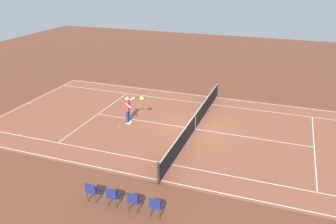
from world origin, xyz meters
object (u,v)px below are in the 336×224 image
(tennis_player_near, at_px, (128,108))
(spectator_chair_1, at_px, (134,200))
(spectator_chair_0, at_px, (156,205))
(tennis_ball, at_px, (119,127))
(tennis_net, at_px, (195,121))
(spectator_chair_3, at_px, (92,190))
(spectator_chair_2, at_px, (112,195))

(tennis_player_near, xyz_separation_m, spectator_chair_1, (-3.74, 7.23, -0.41))
(tennis_player_near, bearing_deg, spectator_chair_1, 117.34)
(spectator_chair_0, bearing_deg, tennis_ball, -53.09)
(tennis_ball, xyz_separation_m, spectator_chair_0, (-4.88, 6.50, 0.49))
(tennis_net, bearing_deg, tennis_player_near, 7.52)
(spectator_chair_1, distance_m, spectator_chair_3, 1.80)
(spectator_chair_1, bearing_deg, tennis_player_near, -62.66)
(spectator_chair_0, xyz_separation_m, spectator_chair_2, (1.80, 0.00, 0.00))
(spectator_chair_0, height_order, spectator_chair_3, same)
(spectator_chair_3, bearing_deg, tennis_player_near, -74.95)
(tennis_net, bearing_deg, spectator_chair_3, 75.36)
(tennis_player_near, relative_size, spectator_chair_0, 1.93)
(tennis_net, bearing_deg, spectator_chair_0, 94.91)
(tennis_net, distance_m, tennis_player_near, 4.03)
(tennis_player_near, bearing_deg, tennis_ball, 71.32)
(spectator_chair_0, bearing_deg, tennis_net, -85.09)
(tennis_net, xyz_separation_m, spectator_chair_2, (1.13, 7.76, 0.03))
(tennis_ball, bearing_deg, spectator_chair_0, 126.91)
(tennis_ball, distance_m, spectator_chair_2, 7.22)
(tennis_player_near, xyz_separation_m, tennis_ball, (0.25, 0.73, -0.90))
(tennis_net, relative_size, spectator_chair_1, 13.30)
(tennis_player_near, height_order, spectator_chair_1, tennis_player_near)
(spectator_chair_0, relative_size, spectator_chair_3, 1.00)
(tennis_ball, xyz_separation_m, spectator_chair_1, (-3.99, 6.50, 0.49))
(tennis_ball, bearing_deg, tennis_net, -163.43)
(tennis_ball, distance_m, spectator_chair_1, 7.64)
(spectator_chair_2, distance_m, spectator_chair_3, 0.90)
(spectator_chair_1, height_order, spectator_chair_3, same)
(tennis_player_near, xyz_separation_m, spectator_chair_3, (-1.95, 7.23, -0.41))
(spectator_chair_1, xyz_separation_m, spectator_chair_3, (1.80, 0.00, 0.00))
(spectator_chair_0, bearing_deg, spectator_chair_2, 0.00)
(tennis_net, bearing_deg, tennis_ball, 16.57)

